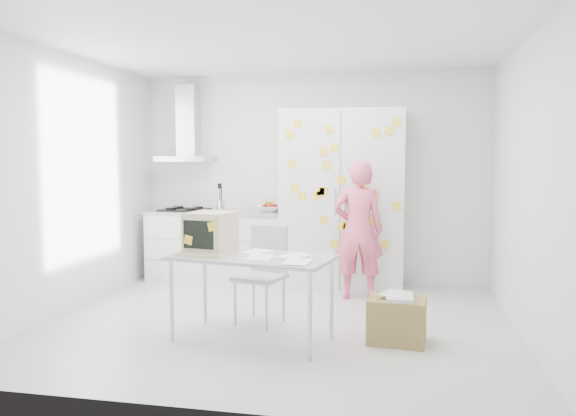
% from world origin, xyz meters
% --- Properties ---
extents(floor, '(4.50, 4.00, 0.02)m').
position_xyz_m(floor, '(0.00, 0.00, -0.01)').
color(floor, silver).
rests_on(floor, ground).
extents(walls, '(4.52, 4.01, 2.70)m').
position_xyz_m(walls, '(0.00, 0.72, 1.35)').
color(walls, white).
rests_on(walls, ground).
extents(ceiling, '(4.50, 4.00, 0.02)m').
position_xyz_m(ceiling, '(0.00, 0.00, 2.70)').
color(ceiling, white).
rests_on(ceiling, walls).
extents(counter_run, '(1.84, 0.63, 1.28)m').
position_xyz_m(counter_run, '(-1.20, 1.70, 0.47)').
color(counter_run, white).
rests_on(counter_run, ground).
extents(range_hood, '(0.70, 0.48, 1.01)m').
position_xyz_m(range_hood, '(-1.65, 1.84, 1.96)').
color(range_hood, silver).
rests_on(range_hood, walls).
extents(tall_cabinet, '(1.50, 0.68, 2.20)m').
position_xyz_m(tall_cabinet, '(0.45, 1.67, 1.10)').
color(tall_cabinet, silver).
rests_on(tall_cabinet, ground).
extents(person, '(0.62, 0.45, 1.59)m').
position_xyz_m(person, '(0.69, 1.10, 0.79)').
color(person, '#F15D80').
rests_on(person, ground).
extents(desk, '(1.50, 0.93, 1.12)m').
position_xyz_m(desk, '(-0.38, -0.51, 0.85)').
color(desk, '#ABB1B6').
rests_on(desk, ground).
extents(chair, '(0.53, 0.53, 0.94)m').
position_xyz_m(chair, '(-0.15, -0.02, 0.53)').
color(chair, '#BBBBB9').
rests_on(chair, ground).
extents(cardboard_box, '(0.52, 0.43, 0.43)m').
position_xyz_m(cardboard_box, '(1.15, -0.40, 0.20)').
color(cardboard_box, olive).
rests_on(cardboard_box, ground).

